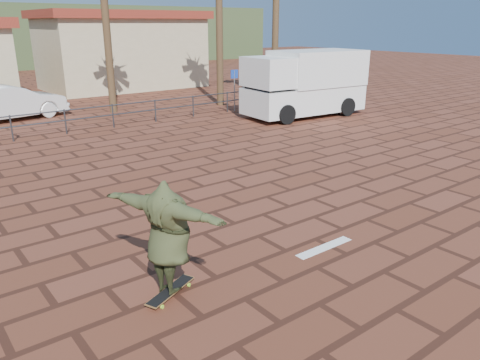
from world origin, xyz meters
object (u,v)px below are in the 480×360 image
longboard (171,291)px  car_white (10,102)px  campervan (305,82)px  skateboarder (168,237)px

longboard → car_white: 17.43m
car_white → longboard: bearing=165.3°
longboard → campervan: (12.95, 9.83, 1.50)m
skateboarder → longboard: bearing=96.7°
longboard → skateboarder: (0.00, 0.00, 0.97)m
campervan → car_white: size_ratio=1.24×
longboard → campervan: bearing=13.5°
longboard → skateboarder: 0.97m
longboard → car_white: bearing=61.1°
skateboarder → campervan: (12.95, 9.83, 0.54)m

